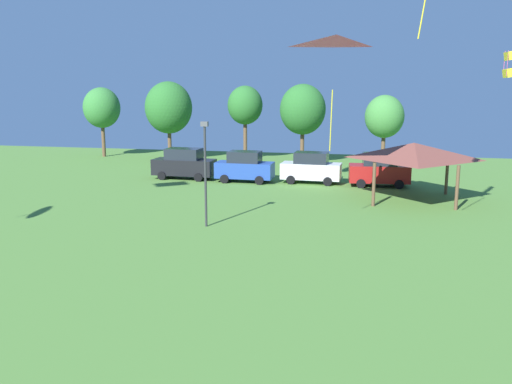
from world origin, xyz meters
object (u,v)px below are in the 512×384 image
at_px(parked_car_third_from_left, 311,168).
at_px(parked_car_rightmost_in_row, 379,170).
at_px(treeline_tree_0, 102,108).
at_px(parked_car_second_from_left, 245,167).
at_px(park_pavilion, 414,151).
at_px(light_post_0, 205,167).
at_px(treeline_tree_3, 303,110).
at_px(kite_flying_2, 336,61).
at_px(parked_car_leftmost, 184,164).
at_px(treeline_tree_4, 384,117).
at_px(treeline_tree_1, 169,108).
at_px(treeline_tree_2, 245,106).

xyz_separation_m(parked_car_third_from_left, parked_car_rightmost_in_row, (4.87, -0.25, 0.04)).
bearing_deg(treeline_tree_0, parked_car_second_from_left, -33.42).
distance_m(park_pavilion, light_post_0, 13.89).
height_order(light_post_0, treeline_tree_3, treeline_tree_3).
xyz_separation_m(kite_flying_2, parked_car_leftmost, (-12.27, 13.37, -7.00)).
distance_m(parked_car_rightmost_in_row, treeline_tree_3, 12.94).
bearing_deg(park_pavilion, kite_flying_2, -115.93).
height_order(park_pavilion, treeline_tree_4, treeline_tree_4).
bearing_deg(parked_car_leftmost, parked_car_third_from_left, 3.18).
xyz_separation_m(light_post_0, treeline_tree_4, (9.07, 24.73, 1.27)).
bearing_deg(treeline_tree_0, treeline_tree_4, 0.42).
bearing_deg(parked_car_leftmost, treeline_tree_1, 118.46).
relative_size(parked_car_leftmost, treeline_tree_3, 0.66).
distance_m(parked_car_third_from_left, treeline_tree_0, 25.06).
distance_m(kite_flying_2, treeline_tree_2, 27.24).
distance_m(parked_car_leftmost, parked_car_second_from_left, 4.89).
distance_m(parked_car_third_from_left, treeline_tree_2, 14.41).
bearing_deg(kite_flying_2, park_pavilion, 64.07).
bearing_deg(treeline_tree_2, parked_car_leftmost, -99.99).
bearing_deg(parked_car_second_from_left, parked_car_leftmost, 176.68).
relative_size(parked_car_leftmost, treeline_tree_0, 0.70).
relative_size(light_post_0, treeline_tree_4, 0.85).
relative_size(parked_car_rightmost_in_row, treeline_tree_1, 0.58).
bearing_deg(treeline_tree_1, treeline_tree_0, 173.16).
xyz_separation_m(parked_car_leftmost, treeline_tree_1, (-5.09, 10.20, 3.83)).
distance_m(light_post_0, treeline_tree_4, 26.37).
distance_m(parked_car_second_from_left, treeline_tree_1, 15.03).
bearing_deg(treeline_tree_1, parked_car_leftmost, -63.49).
xyz_separation_m(parked_car_third_from_left, light_post_0, (-3.78, -13.65, 1.92)).
relative_size(kite_flying_2, park_pavilion, 0.76).
bearing_deg(treeline_tree_4, parked_car_rightmost_in_row, -92.07).
bearing_deg(park_pavilion, treeline_tree_3, 120.88).
bearing_deg(treeline_tree_3, treeline_tree_2, 165.91).
bearing_deg(kite_flying_2, parked_car_leftmost, 132.54).
bearing_deg(parked_car_second_from_left, park_pavilion, -18.13).
bearing_deg(treeline_tree_2, treeline_tree_1, -168.13).
relative_size(parked_car_second_from_left, treeline_tree_0, 0.62).
distance_m(kite_flying_2, park_pavilion, 11.11).
height_order(kite_flying_2, park_pavilion, kite_flying_2).
xyz_separation_m(parked_car_rightmost_in_row, treeline_tree_1, (-19.71, 10.24, 3.82)).
xyz_separation_m(treeline_tree_0, treeline_tree_1, (7.43, -0.89, 0.12)).
height_order(parked_car_leftmost, parked_car_rightmost_in_row, parked_car_rightmost_in_row).
relative_size(park_pavilion, treeline_tree_3, 0.84).
bearing_deg(treeline_tree_0, treeline_tree_1, -6.84).
height_order(parked_car_third_from_left, treeline_tree_2, treeline_tree_2).
height_order(parked_car_third_from_left, parked_car_rightmost_in_row, parked_car_rightmost_in_row).
bearing_deg(treeline_tree_4, treeline_tree_3, -171.98).
bearing_deg(parked_car_rightmost_in_row, parked_car_second_from_left, 177.06).
relative_size(parked_car_second_from_left, treeline_tree_1, 0.57).
xyz_separation_m(light_post_0, treeline_tree_0, (-18.48, 24.53, 1.83)).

